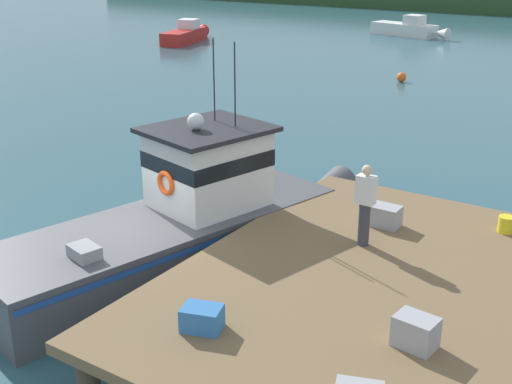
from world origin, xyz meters
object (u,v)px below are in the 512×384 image
Objects in this scene: crate_stack_mid_dock at (416,332)px; moored_boat_far_right at (409,29)px; main_fishing_boat at (187,221)px; moored_boat_outer_mooring at (187,34)px; crate_stack_near_edge at (202,318)px; crate_single_far at (385,216)px; deckhand_by_the_boat at (365,204)px; bait_bucket at (506,224)px; mooring_buoy_inshore at (401,77)px.

crate_stack_mid_dock is 0.09× the size of moored_boat_far_right.
main_fishing_boat is 1.63× the size of moored_boat_outer_mooring.
crate_single_far is at bearing 82.02° from crate_stack_near_edge.
deckhand_by_the_boat is 0.26× the size of moored_boat_far_right.
deckhand_by_the_boat is 37.32m from moored_boat_outer_mooring.
crate_stack_mid_dock is at bearing -68.54° from moored_boat_far_right.
main_fishing_boat reaches higher than bait_bucket.
crate_stack_mid_dock is 0.10× the size of moored_boat_outer_mooring.
moored_boat_outer_mooring is 12.55× the size of mooring_buoy_inshore.
crate_stack_mid_dock is at bearing -46.36° from moored_boat_outer_mooring.
crate_stack_near_edge is 6.92m from bait_bucket.
moored_boat_outer_mooring is (-25.27, 30.85, -0.86)m from crate_stack_near_edge.
main_fishing_boat is 6.44m from crate_stack_mid_dock.
crate_single_far is 0.37× the size of deckhand_by_the_boat.
crate_stack_mid_dock is at bearing -61.24° from crate_single_far.
moored_boat_far_right is 13.07× the size of mooring_buoy_inshore.
deckhand_by_the_boat is at bearing 127.25° from crate_stack_mid_dock.
crate_stack_mid_dock is 1.23× the size of mooring_buoy_inshore.
crate_stack_mid_dock is 40.79m from moored_boat_outer_mooring.
crate_single_far is (0.73, 5.24, 0.03)m from crate_stack_near_edge.
bait_bucket is 39.47m from moored_boat_far_right.
crate_stack_near_edge is at bearing -100.22° from deckhand_by_the_boat.
mooring_buoy_inshore is (-9.88, 24.19, -1.20)m from crate_stack_mid_dock.
mooring_buoy_inshore is (18.26, -5.32, -0.28)m from moored_boat_outer_mooring.
main_fishing_boat reaches higher than mooring_buoy_inshore.
crate_single_far is at bearing 90.61° from deckhand_by_the_boat.
moored_boat_outer_mooring is at bearing 138.91° from bait_bucket.
crate_stack_near_edge is 5.29m from crate_single_far.
moored_boat_outer_mooring is at bearing 134.24° from deckhand_by_the_boat.
main_fishing_boat is 4.28m from crate_single_far.
bait_bucket is 0.06× the size of moored_boat_outer_mooring.
mooring_buoy_inshore is at bearing 99.91° from main_fishing_boat.
crate_single_far is 39.61m from moored_boat_far_right.
moored_boat_far_right is (-13.97, 38.16, -1.51)m from deckhand_by_the_boat.
crate_single_far is 1.76× the size of bait_bucket.
crate_stack_mid_dock reaches higher than moored_boat_far_right.
crate_stack_mid_dock reaches higher than crate_single_far.
moored_boat_far_right is at bearing 107.36° from crate_stack_near_edge.
crate_stack_near_edge is 0.37× the size of deckhand_by_the_boat.
crate_stack_near_edge is 1.76× the size of bait_bucket.
crate_single_far is 0.10× the size of moored_boat_outer_mooring.
deckhand_by_the_boat is at bearing -45.76° from moored_boat_outer_mooring.
moored_boat_outer_mooring is (-26.01, 26.71, -1.53)m from deckhand_by_the_boat.
crate_stack_mid_dock is 4.45m from crate_single_far.
crate_stack_near_edge is 1.00× the size of crate_single_far.
moored_boat_far_right is (-13.22, 42.29, -0.84)m from crate_stack_near_edge.
mooring_buoy_inshore is at bearing 112.23° from crate_stack_mid_dock.
crate_stack_mid_dock is 1.00× the size of crate_single_far.
moored_boat_far_right is at bearing 111.46° from crate_stack_mid_dock.
main_fishing_boat reaches higher than deckhand_by_the_boat.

